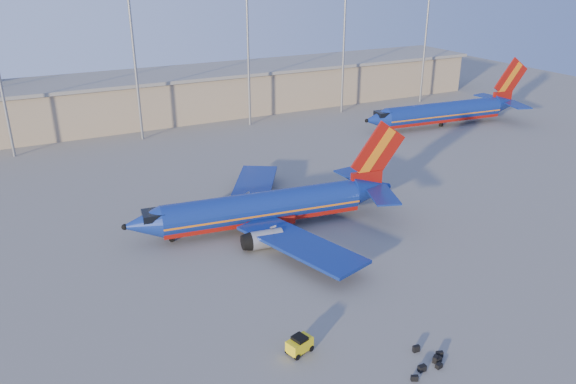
% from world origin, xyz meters
% --- Properties ---
extents(ground, '(220.00, 220.00, 0.00)m').
position_xyz_m(ground, '(0.00, 0.00, 0.00)').
color(ground, slate).
rests_on(ground, ground).
extents(terminal_building, '(122.00, 16.00, 8.50)m').
position_xyz_m(terminal_building, '(10.00, 58.00, 4.32)').
color(terminal_building, gray).
rests_on(terminal_building, ground).
extents(light_mast_row, '(101.60, 1.60, 28.65)m').
position_xyz_m(light_mast_row, '(5.00, 46.00, 17.55)').
color(light_mast_row, gray).
rests_on(light_mast_row, ground).
extents(aircraft_main, '(33.00, 31.56, 11.20)m').
position_xyz_m(aircraft_main, '(-0.37, 5.35, 2.39)').
color(aircraft_main, navy).
rests_on(aircraft_main, ground).
extents(aircraft_second, '(34.34, 13.33, 11.63)m').
position_xyz_m(aircraft_second, '(46.62, 28.78, 2.67)').
color(aircraft_second, navy).
rests_on(aircraft_second, ground).
extents(baggage_tug, '(2.29, 1.74, 1.46)m').
position_xyz_m(baggage_tug, '(-7.89, -15.95, 0.76)').
color(baggage_tug, yellow).
rests_on(baggage_tug, ground).
extents(luggage_pile, '(3.98, 2.95, 0.55)m').
position_xyz_m(luggage_pile, '(0.14, -21.64, 0.24)').
color(luggage_pile, black).
rests_on(luggage_pile, ground).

